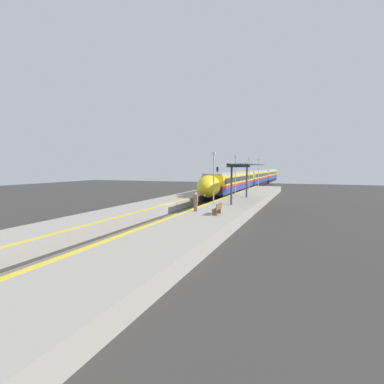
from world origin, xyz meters
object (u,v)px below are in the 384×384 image
at_px(lamppost_mid, 235,172).
at_px(lamppost_far, 249,171).
at_px(platform_bench, 218,209).
at_px(lamppost_farthest, 258,171).
at_px(railway_signal, 217,179).
at_px(lamppost_near, 214,174).
at_px(person_waiting, 196,202).
at_px(train, 255,178).

bearing_deg(lamppost_mid, lamppost_far, 90.00).
bearing_deg(platform_bench, lamppost_farthest, 93.88).
bearing_deg(platform_bench, railway_signal, 106.53).
relative_size(lamppost_near, lamppost_mid, 1.00).
bearing_deg(person_waiting, lamppost_mid, 90.72).
relative_size(train, railway_signal, 15.50).
xyz_separation_m(train, platform_bench, (4.79, -46.85, -0.80)).
relative_size(railway_signal, lamppost_near, 0.89).
bearing_deg(lamppost_near, railway_signal, 105.10).
bearing_deg(person_waiting, train, 93.18).
distance_m(lamppost_near, lamppost_far, 19.54).
relative_size(person_waiting, lamppost_near, 0.30).
xyz_separation_m(person_waiting, lamppost_near, (-0.20, 5.75, 2.20)).
height_order(lamppost_near, lamppost_mid, same).
bearing_deg(lamppost_far, lamppost_farthest, 90.00).
height_order(person_waiting, lamppost_far, lamppost_far).
height_order(person_waiting, lamppost_farthest, lamppost_farthest).
bearing_deg(railway_signal, train, 85.52).
height_order(lamppost_near, lamppost_farthest, same).
bearing_deg(platform_bench, lamppost_near, 109.77).
distance_m(person_waiting, lamppost_far, 25.38).
xyz_separation_m(railway_signal, lamppost_near, (4.25, -15.75, 1.11)).
distance_m(person_waiting, lamppost_near, 6.16).
relative_size(platform_bench, lamppost_mid, 0.29).
bearing_deg(lamppost_near, train, 93.35).
relative_size(person_waiting, lamppost_mid, 0.30).
xyz_separation_m(lamppost_mid, lamppost_far, (0.00, 9.77, 0.00)).
bearing_deg(lamppost_near, person_waiting, -88.05).
relative_size(platform_bench, railway_signal, 0.33).
bearing_deg(lamppost_near, lamppost_mid, 90.00).
distance_m(lamppost_near, lamppost_mid, 9.77).
height_order(person_waiting, lamppost_mid, lamppost_mid).
bearing_deg(train, platform_bench, -84.16).
relative_size(railway_signal, lamppost_mid, 0.89).
xyz_separation_m(platform_bench, lamppost_mid, (-2.45, 16.58, 2.55)).
xyz_separation_m(platform_bench, person_waiting, (-2.25, 1.06, 0.34)).
bearing_deg(train, lamppost_farthest, -77.68).
xyz_separation_m(person_waiting, lamppost_farthest, (-0.20, 35.05, 2.20)).
bearing_deg(lamppost_near, lamppost_far, 90.00).
xyz_separation_m(railway_signal, lamppost_farthest, (4.25, 13.55, 1.11)).
bearing_deg(lamppost_far, lamppost_mid, -90.00).
bearing_deg(railway_signal, lamppost_mid, -54.62).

